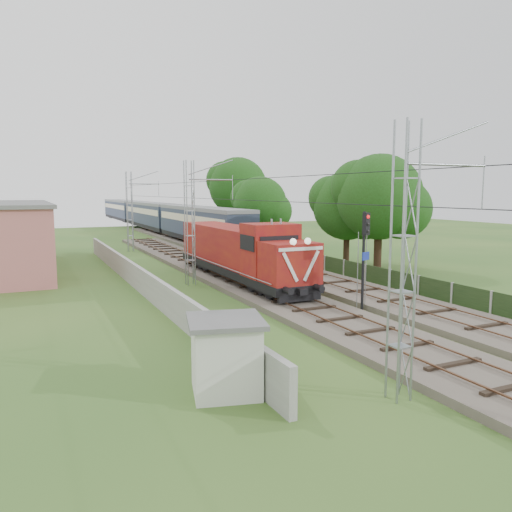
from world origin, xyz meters
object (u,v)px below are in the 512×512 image
coach_rake (150,214)px  locomotive (240,252)px  signal_post (365,243)px  relay_hut (226,355)px

coach_rake → locomotive: bearing=-96.1°
signal_post → relay_hut: signal_post is taller
signal_post → coach_rake: bearing=87.6°
locomotive → coach_rake: bearing=83.9°
locomotive → relay_hut: locomotive is taller
relay_hut → coach_rake: bearing=78.9°
locomotive → signal_post: 10.08m
locomotive → signal_post: size_ratio=3.20×
locomotive → relay_hut: 17.91m
signal_post → relay_hut: size_ratio=1.88×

